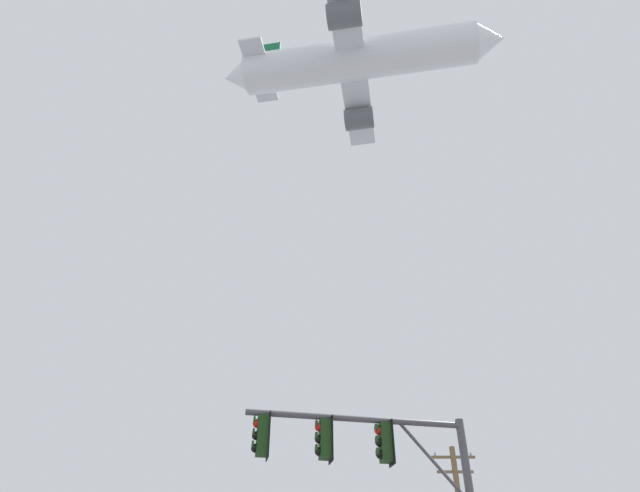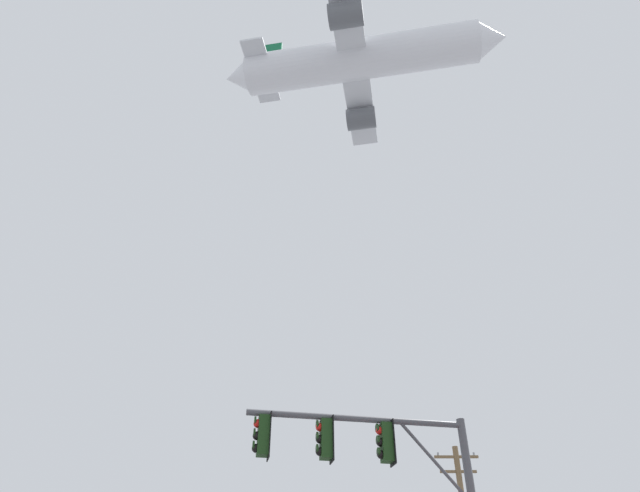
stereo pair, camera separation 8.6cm
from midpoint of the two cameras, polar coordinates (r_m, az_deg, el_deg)
name	(u,v)px [view 1 (the left image)]	position (r m, az deg, el deg)	size (l,w,h in m)	color
signal_pole_near	(381,469)	(13.61, 6.33, -22.44)	(5.40, 1.28, 5.66)	#4C4C51
airplane	(360,60)	(50.15, 4.19, 19.10)	(24.97, 19.29, 6.80)	white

